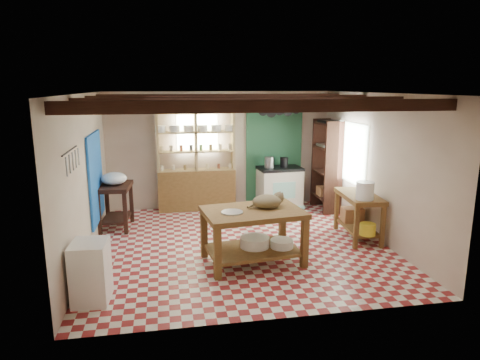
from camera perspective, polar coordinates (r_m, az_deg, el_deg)
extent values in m
cube|color=maroon|center=(7.59, -0.10, -8.62)|extent=(5.00, 5.00, 0.02)
cube|color=#4B4A4F|center=(7.08, -0.11, 11.49)|extent=(5.00, 5.00, 0.02)
cube|color=beige|center=(9.66, -2.71, 4.00)|extent=(5.00, 0.04, 2.60)
cube|color=beige|center=(4.85, 5.09, -4.61)|extent=(5.00, 0.04, 2.60)
cube|color=beige|center=(7.23, -20.02, 0.37)|extent=(0.04, 5.00, 2.60)
cube|color=beige|center=(8.04, 17.73, 1.69)|extent=(0.04, 5.00, 2.60)
cube|color=#361B13|center=(7.09, -0.11, 10.52)|extent=(5.00, 3.80, 0.15)
cube|color=blue|center=(8.13, -18.67, 0.31)|extent=(0.04, 1.40, 1.60)
cube|color=#205234|center=(9.88, 4.54, 3.87)|extent=(1.30, 0.04, 2.30)
cube|color=silver|center=(9.54, -5.72, 6.27)|extent=(0.90, 0.02, 0.80)
cube|color=silver|center=(8.90, 14.68, 3.53)|extent=(0.02, 1.30, 1.20)
cube|color=black|center=(5.97, -21.67, 2.51)|extent=(0.06, 0.90, 0.28)
cube|color=black|center=(9.37, 5.30, 9.11)|extent=(0.86, 0.12, 0.36)
cube|color=tan|center=(9.45, -5.86, 2.53)|extent=(1.70, 0.34, 2.20)
cube|color=#361B13|center=(9.61, 11.49, 1.90)|extent=(0.40, 0.86, 2.00)
cube|color=brown|center=(6.72, 1.72, -7.49)|extent=(1.62, 1.18, 0.85)
cube|color=beige|center=(9.74, 5.27, -0.98)|extent=(1.00, 0.71, 0.93)
cube|color=#361B13|center=(8.62, -16.23, -3.42)|extent=(0.66, 0.91, 0.87)
cube|color=white|center=(5.90, -19.27, -11.48)|extent=(0.47, 0.55, 0.79)
cube|color=brown|center=(8.05, 15.50, -4.67)|extent=(0.66, 1.19, 0.82)
ellipsoid|color=#8B7751|center=(6.69, 3.63, -2.85)|extent=(0.54, 0.47, 0.21)
cylinder|color=#A2A3A9|center=(6.44, -1.06, -4.31)|extent=(0.37, 0.37, 0.02)
cylinder|color=white|center=(6.83, 1.97, -8.25)|extent=(0.52, 0.52, 0.16)
cylinder|color=white|center=(6.84, 5.59, -8.42)|extent=(0.41, 0.41, 0.13)
cylinder|color=#A2A3A9|center=(9.54, 3.93, 2.37)|extent=(0.23, 0.23, 0.25)
cylinder|color=black|center=(9.65, 5.90, 2.38)|extent=(0.19, 0.19, 0.22)
ellipsoid|color=white|center=(8.49, -16.46, 0.19)|extent=(0.52, 0.52, 0.24)
cylinder|color=white|center=(7.57, 16.33, -1.37)|extent=(0.33, 0.33, 0.30)
cube|color=#9D683F|center=(8.33, 14.74, -4.49)|extent=(0.40, 0.33, 0.26)
cylinder|color=yellow|center=(7.68, 16.65, -6.31)|extent=(0.29, 0.29, 0.20)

